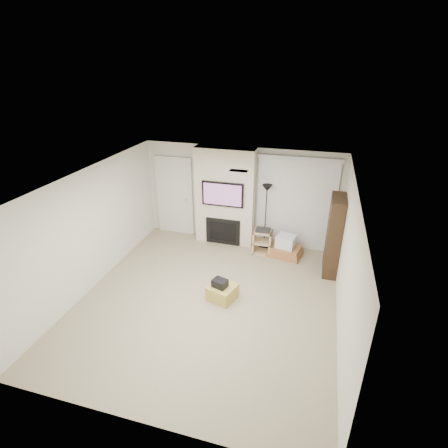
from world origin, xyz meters
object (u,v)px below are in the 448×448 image
(av_stand, at_px, (263,240))
(floor_lamp, at_px, (266,199))
(bookshelf, at_px, (334,236))
(ottoman, at_px, (222,292))
(box_stack, at_px, (285,248))

(av_stand, bearing_deg, floor_lamp, 91.20)
(av_stand, relative_size, bookshelf, 0.37)
(av_stand, bearing_deg, ottoman, -102.35)
(floor_lamp, height_order, av_stand, floor_lamp)
(ottoman, bearing_deg, floor_lamp, 79.41)
(box_stack, bearing_deg, av_stand, -177.15)
(ottoman, distance_m, box_stack, 2.32)
(ottoman, height_order, floor_lamp, floor_lamp)
(ottoman, bearing_deg, bookshelf, 38.55)
(ottoman, distance_m, floor_lamp, 2.68)
(floor_lamp, bearing_deg, bookshelf, -23.75)
(av_stand, distance_m, box_stack, 0.58)
(ottoman, relative_size, box_stack, 0.56)
(floor_lamp, distance_m, bookshelf, 1.83)
(floor_lamp, distance_m, av_stand, 1.03)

